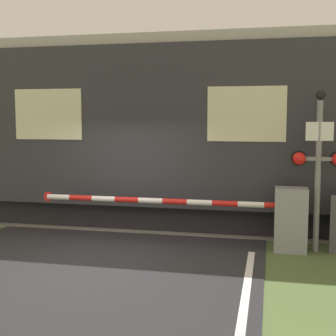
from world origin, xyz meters
The scene contains 5 objects.
ground_plane centered at (0.00, 0.00, 0.00)m, with size 80.00×80.00×0.00m, color #4C6033.
track_bed centered at (0.00, 3.53, 0.02)m, with size 36.00×3.20×0.13m.
train centered at (2.49, 3.53, 2.20)m, with size 15.77×3.19×4.31m.
crossing_barrier centered at (2.99, 1.29, 0.65)m, with size 5.36×0.44×1.22m.
signal_post centered at (3.85, 1.39, 1.73)m, with size 1.00×0.26×3.03m.
Camera 1 is at (2.97, -7.65, 2.52)m, focal length 50.00 mm.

